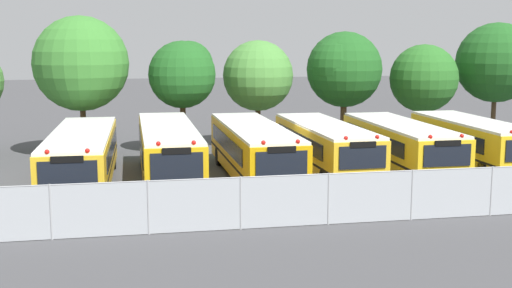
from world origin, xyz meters
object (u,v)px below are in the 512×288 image
Objects in this scene: school_bus_5 at (473,142)px; tree_4 at (343,69)px; tree_1 at (84,63)px; school_bus_3 at (325,146)px; tree_2 at (184,72)px; school_bus_0 at (82,156)px; school_bus_2 at (254,149)px; tree_5 at (422,78)px; school_bus_4 at (400,145)px; tree_6 at (496,63)px; school_bus_1 at (168,151)px; tree_3 at (257,77)px.

school_bus_5 is 1.36× the size of tree_4.
school_bus_5 is at bearing -21.21° from tree_1.
tree_1 is at bearing -33.97° from school_bus_3.
tree_2 is (5.39, -0.01, -0.53)m from tree_1.
tree_2 is (5.15, 7.80, 3.22)m from school_bus_0.
school_bus_3 is 10.22m from tree_4.
school_bus_2 reaches higher than school_bus_0.
school_bus_0 is 22.48m from tree_5.
school_bus_4 is 9.60m from tree_4.
school_bus_2 is 20.70m from tree_6.
school_bus_1 reaches higher than school_bus_0.
school_bus_1 is at bearing 1.17° from school_bus_5.
tree_1 is (-0.25, 7.81, 3.75)m from school_bus_0.
school_bus_1 is at bearing -177.68° from school_bus_0.
tree_1 is 25.86m from tree_6.
school_bus_5 is (7.61, -0.06, 0.00)m from school_bus_3.
tree_5 is at bearing -98.98° from school_bus_5.
school_bus_0 is 1.65× the size of tree_4.
tree_6 is at bearing -125.35° from school_bus_5.
tree_1 reaches higher than school_bus_5.
tree_6 is at bearing -147.91° from school_bus_3.
tree_3 is 1.04× the size of tree_5.
school_bus_0 is 1.02× the size of school_bus_1.
school_bus_0 is 1.14× the size of school_bus_4.
tree_3 reaches higher than school_bus_4.
tree_5 is at bearing -150.35° from school_bus_1.
tree_2 reaches higher than school_bus_3.
tree_4 is (11.21, 9.33, 3.19)m from school_bus_1.
tree_4 reaches higher than tree_3.
tree_4 is 5.30m from tree_5.
school_bus_3 is at bearing -174.04° from school_bus_2.
tree_1 reaches higher than tree_5.
school_bus_5 reaches higher than school_bus_3.
school_bus_3 is at bearing -50.45° from tree_2.
tree_2 is 0.92× the size of tree_4.
tree_6 is at bearing -157.59° from school_bus_0.
school_bus_1 is 24.15m from tree_6.
school_bus_1 is 7.45m from school_bus_3.
school_bus_1 reaches higher than school_bus_2.
school_bus_4 is 14.67m from tree_6.
tree_3 is at bearing -177.07° from tree_4.
school_bus_0 is 11.20m from school_bus_3.
school_bus_0 is 14.96m from school_bus_4.
school_bus_2 is at bearing -178.34° from school_bus_0.
tree_2 is at bearing -173.67° from tree_5.
school_bus_4 is at bearing 177.25° from school_bus_3.
tree_6 is at bearing -155.71° from school_bus_1.
tree_1 is at bearing -25.85° from school_bus_4.
tree_6 is (15.93, 0.80, 0.65)m from tree_3.
tree_5 is (9.02, 8.99, 2.61)m from school_bus_3.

